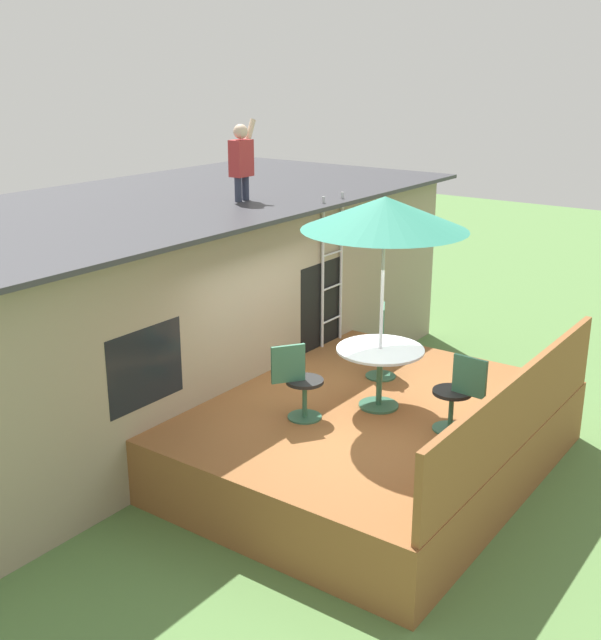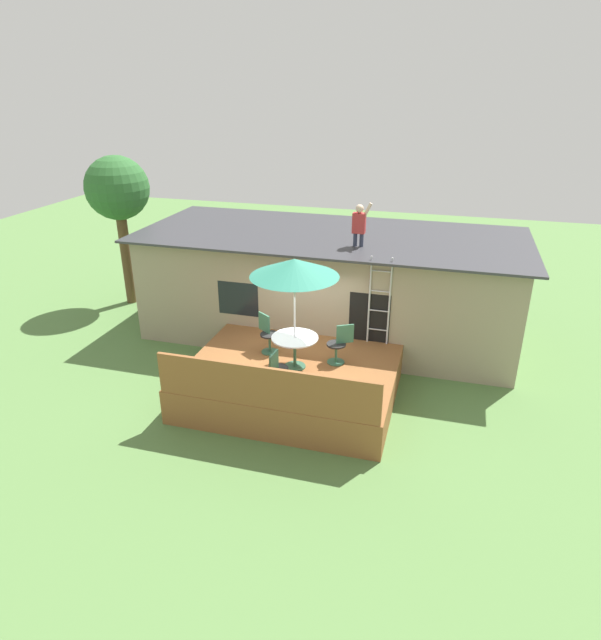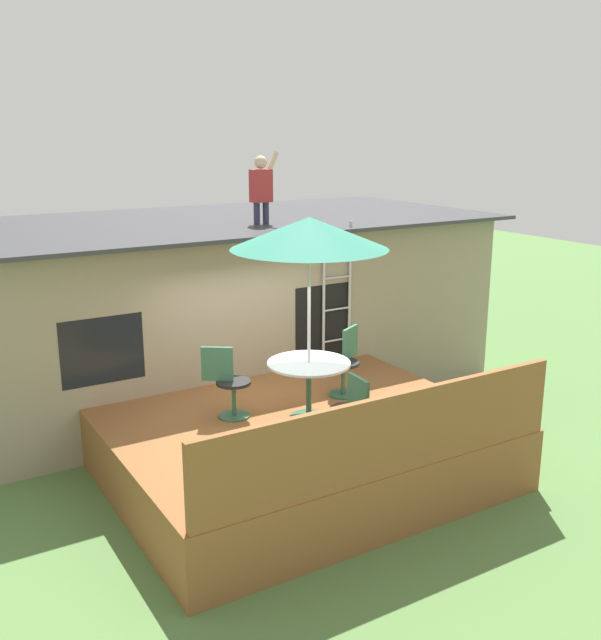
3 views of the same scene
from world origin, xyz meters
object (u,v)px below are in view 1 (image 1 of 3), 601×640
object	(u,v)px
patio_chair_left	(299,382)
person_figure	(242,157)
step_ladder	(332,270)
patio_umbrella	(385,214)
patio_chair_near	(458,394)
patio_table	(380,361)
patio_chair_right	(382,342)

from	to	relation	value
patio_chair_left	person_figure	bearing A→B (deg)	87.07
step_ladder	patio_umbrella	bearing A→B (deg)	-132.27
patio_umbrella	patio_chair_near	distance (m)	2.16
patio_umbrella	patio_chair_left	distance (m)	2.15
step_ladder	patio_chair_near	size ratio (longest dim) A/B	2.39
patio_table	patio_chair_left	bearing A→B (deg)	145.36
patio_umbrella	patio_chair_right	bearing A→B (deg)	28.84
patio_table	patio_chair_right	bearing A→B (deg)	28.84
patio_umbrella	person_figure	bearing A→B (deg)	72.95
person_figure	patio_chair_left	world-z (taller)	person_figure
person_figure	patio_chair_near	bearing A→B (deg)	-103.73
patio_chair_left	patio_chair_near	xyz separation A→B (m)	(0.76, -1.63, 0.00)
patio_table	step_ladder	world-z (taller)	step_ladder
step_ladder	patio_chair_right	world-z (taller)	step_ladder
step_ladder	patio_chair_near	distance (m)	3.33
patio_chair_right	step_ladder	bearing A→B (deg)	-147.59
patio_chair_left	patio_table	bearing A→B (deg)	0.00
step_ladder	patio_chair_left	world-z (taller)	step_ladder
patio_table	patio_chair_near	size ratio (longest dim) A/B	1.13
patio_chair_near	patio_chair_left	bearing A→B (deg)	29.41
patio_table	person_figure	world-z (taller)	person_figure
patio_umbrella	patio_chair_right	xyz separation A→B (m)	(0.90, 0.50, -1.89)
patio_umbrella	patio_chair_left	world-z (taller)	patio_umbrella
patio_chair_near	patio_umbrella	bearing A→B (deg)	-0.00
patio_umbrella	person_figure	size ratio (longest dim) A/B	2.29
person_figure	patio_chair_near	world-z (taller)	person_figure
patio_chair_right	patio_chair_near	xyz separation A→B (m)	(-0.99, -1.55, 0.00)
patio_chair_left	patio_chair_near	world-z (taller)	same
patio_umbrella	patio_chair_right	size ratio (longest dim) A/B	2.76
patio_umbrella	step_ladder	xyz separation A→B (m)	(1.59, 1.75, -1.25)
patio_table	patio_umbrella	distance (m)	1.76
patio_table	patio_chair_right	size ratio (longest dim) A/B	1.13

